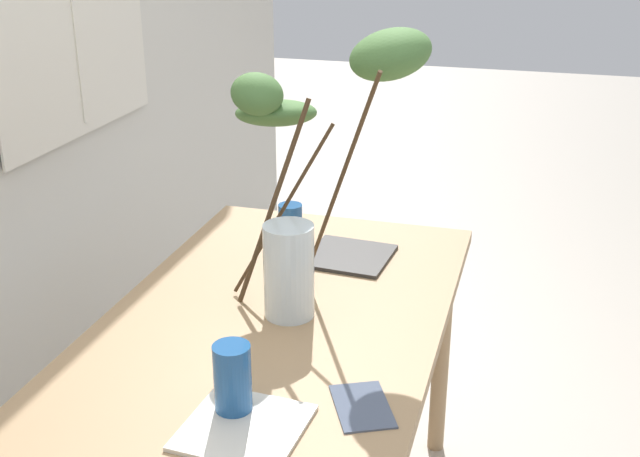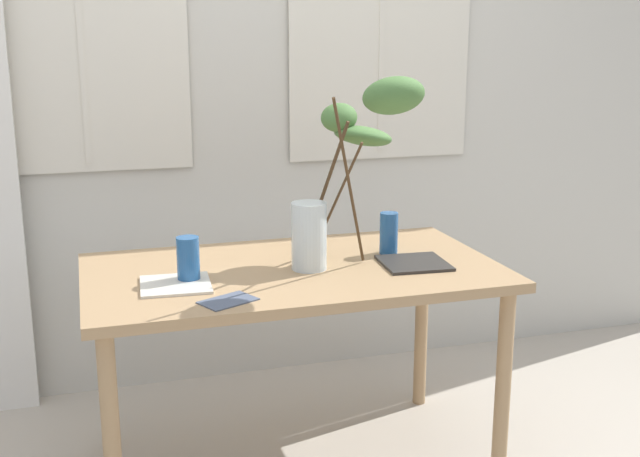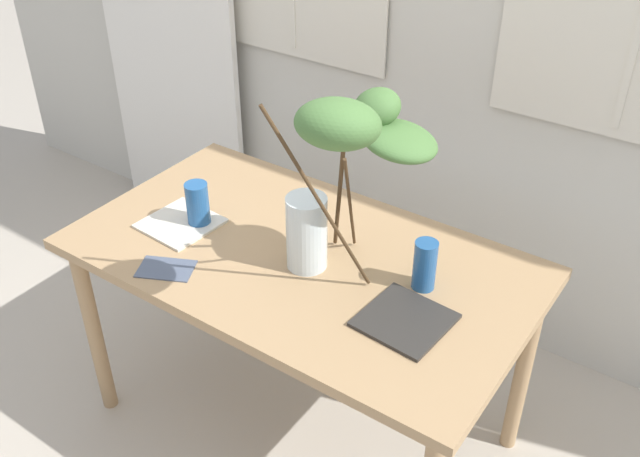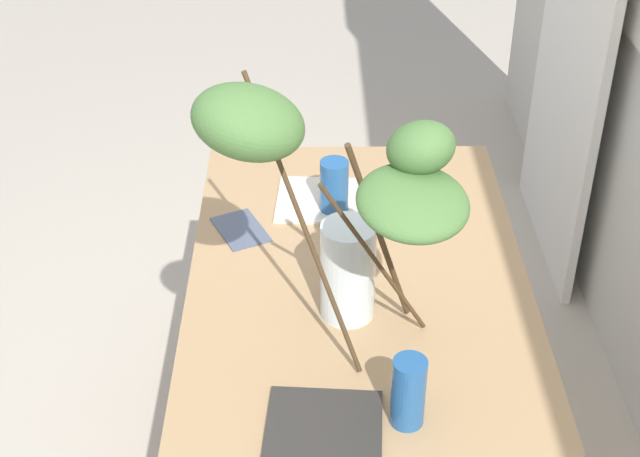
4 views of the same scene
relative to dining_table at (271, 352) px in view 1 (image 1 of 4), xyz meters
name	(u,v)px [view 1 (image 1 of 4)]	position (x,y,z in m)	size (l,w,h in m)	color
dining_table	(271,352)	(0.00, 0.00, 0.00)	(1.37, 0.77, 0.73)	tan
vase_with_branches	(316,145)	(0.18, -0.06, 0.45)	(0.41, 0.55, 0.66)	silver
drinking_glass_blue_left	(233,380)	(-0.35, -0.05, 0.15)	(0.07, 0.07, 0.14)	#235693
drinking_glass_blue_right	(291,231)	(0.37, 0.07, 0.15)	(0.06, 0.06, 0.15)	#235693
plate_square_left	(244,427)	(-0.40, -0.09, 0.08)	(0.21, 0.21, 0.01)	silver
plate_square_right	(349,256)	(0.40, -0.09, 0.08)	(0.22, 0.22, 0.01)	#2D2B28
napkin_folded	(362,406)	(-0.27, -0.28, 0.08)	(0.16, 0.10, 0.00)	#4C566B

